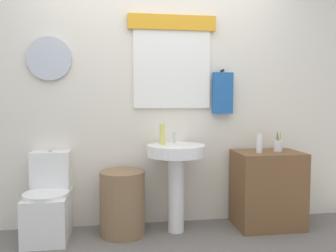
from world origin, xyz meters
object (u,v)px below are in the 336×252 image
at_px(wooden_cabinet, 267,189).
at_px(toothbrush_cup, 278,146).
at_px(toilet, 49,205).
at_px(lotion_bottle, 259,143).
at_px(pedestal_sink, 176,166).
at_px(soap_bottle, 162,134).
at_px(laundry_hamper, 122,203).

height_order(wooden_cabinet, toothbrush_cup, toothbrush_cup).
distance_m(toilet, lotion_bottle, 1.98).
height_order(pedestal_sink, soap_bottle, soap_bottle).
xyz_separation_m(laundry_hamper, toothbrush_cup, (1.48, 0.02, 0.49)).
height_order(pedestal_sink, wooden_cabinet, pedestal_sink).
bearing_deg(laundry_hamper, wooden_cabinet, 0.00).
height_order(toilet, lotion_bottle, lotion_bottle).
height_order(laundry_hamper, pedestal_sink, pedestal_sink).
bearing_deg(toothbrush_cup, lotion_bottle, -164.45).
bearing_deg(wooden_cabinet, lotion_bottle, -159.62).
xyz_separation_m(toilet, lotion_bottle, (1.91, -0.07, 0.52)).
bearing_deg(laundry_hamper, toilet, 176.90).
xyz_separation_m(laundry_hamper, pedestal_sink, (0.49, 0.00, 0.32)).
height_order(laundry_hamper, soap_bottle, soap_bottle).
bearing_deg(pedestal_sink, toilet, 178.23).
distance_m(laundry_hamper, soap_bottle, 0.72).
relative_size(pedestal_sink, toothbrush_cup, 4.34).
distance_m(pedestal_sink, soap_bottle, 0.32).
relative_size(toilet, lotion_bottle, 4.36).
bearing_deg(toothbrush_cup, wooden_cabinet, -169.50).
bearing_deg(wooden_cabinet, soap_bottle, 177.16).
distance_m(toilet, soap_bottle, 1.18).
distance_m(pedestal_sink, lotion_bottle, 0.81).
distance_m(toilet, pedestal_sink, 1.18).
xyz_separation_m(pedestal_sink, wooden_cabinet, (0.89, 0.00, -0.25)).
relative_size(soap_bottle, lotion_bottle, 1.11).
bearing_deg(soap_bottle, wooden_cabinet, -2.84).
xyz_separation_m(wooden_cabinet, soap_bottle, (-1.01, 0.05, 0.54)).
bearing_deg(toilet, pedestal_sink, -1.77).
distance_m(lotion_bottle, toothbrush_cup, 0.23).
bearing_deg(soap_bottle, laundry_hamper, -172.25).
distance_m(soap_bottle, toothbrush_cup, 1.12).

